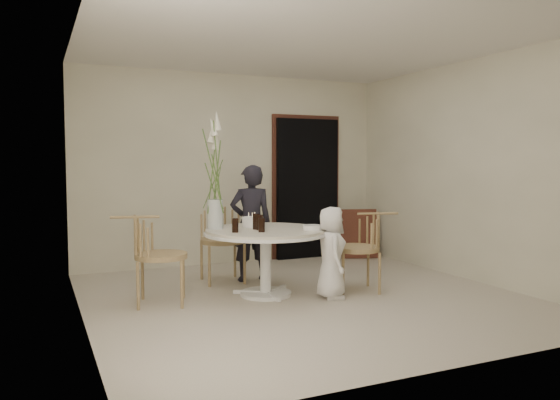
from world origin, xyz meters
name	(u,v)px	position (x,y,z in m)	size (l,w,h in m)	color
ground	(305,297)	(0.00, 0.00, 0.00)	(4.50, 4.50, 0.00)	beige
room_shell	(305,146)	(0.00, 0.00, 1.62)	(4.50, 4.50, 4.50)	white
doorway	(307,189)	(1.15, 2.19, 1.05)	(1.00, 0.10, 2.10)	black
door_trim	(306,185)	(1.15, 2.23, 1.11)	(1.12, 0.03, 2.22)	maroon
table	(266,239)	(-0.35, 0.25, 0.62)	(1.33, 1.33, 0.73)	white
picture_frame	(359,234)	(1.85, 1.82, 0.37)	(0.56, 0.04, 0.74)	maroon
chair_far	(220,231)	(-0.55, 1.22, 0.60)	(0.54, 0.58, 0.93)	tan
chair_right	(367,240)	(0.78, -0.01, 0.58)	(0.62, 0.59, 0.90)	tan
chair_left	(148,247)	(-1.59, 0.40, 0.60)	(0.63, 0.60, 0.92)	tan
girl	(251,223)	(-0.22, 1.01, 0.71)	(0.52, 0.34, 1.42)	black
boy	(331,253)	(0.24, -0.15, 0.49)	(0.48, 0.31, 0.98)	white
birthday_cake	(252,222)	(-0.41, 0.49, 0.79)	(0.23, 0.23, 0.16)	white
cola_tumbler_a	(256,221)	(-0.45, 0.27, 0.81)	(0.08, 0.08, 0.17)	black
cola_tumbler_b	(262,225)	(-0.49, 0.03, 0.80)	(0.07, 0.07, 0.15)	black
cola_tumbler_c	(235,225)	(-0.75, 0.12, 0.80)	(0.07, 0.07, 0.15)	black
cola_tumbler_d	(259,222)	(-0.44, 0.21, 0.81)	(0.08, 0.08, 0.16)	black
plate_stack	(312,227)	(0.08, -0.03, 0.76)	(0.21, 0.21, 0.05)	white
flower_vase	(215,184)	(-0.84, 0.49, 1.22)	(0.17, 0.17, 1.27)	silver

